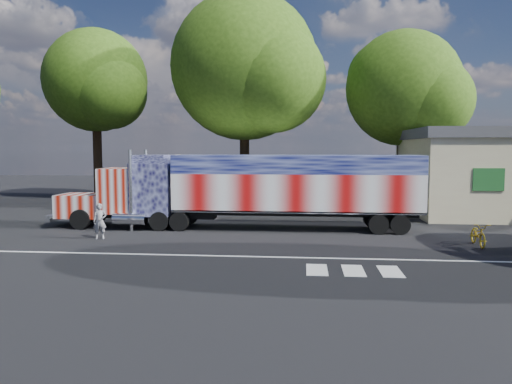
# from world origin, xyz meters

# --- Properties ---
(ground) EXTENTS (100.00, 100.00, 0.00)m
(ground) POSITION_xyz_m (0.00, 0.00, 0.00)
(ground) COLOR black
(lane_markings) EXTENTS (30.00, 2.67, 0.01)m
(lane_markings) POSITION_xyz_m (1.71, -3.77, 0.01)
(lane_markings) COLOR silver
(lane_markings) RESTS_ON ground
(semi_truck) EXTENTS (18.64, 2.94, 3.97)m
(semi_truck) POSITION_xyz_m (-0.34, 3.47, 2.05)
(semi_truck) COLOR black
(semi_truck) RESTS_ON ground
(coach_bus) EXTENTS (12.39, 2.88, 3.61)m
(coach_bus) POSITION_xyz_m (-1.04, 11.04, 1.87)
(coach_bus) COLOR silver
(coach_bus) RESTS_ON ground
(woman) EXTENTS (0.66, 0.52, 1.59)m
(woman) POSITION_xyz_m (-6.72, 0.02, 0.80)
(woman) COLOR slate
(woman) RESTS_ON ground
(bicycle) EXTENTS (0.72, 1.88, 0.98)m
(bicycle) POSITION_xyz_m (9.55, -0.06, 0.49)
(bicycle) COLOR gold
(bicycle) RESTS_ON ground
(tree_n_mid) EXTENTS (11.23, 10.69, 15.31)m
(tree_n_mid) POSITION_xyz_m (-1.89, 15.41, 9.91)
(tree_n_mid) COLOR black
(tree_n_mid) RESTS_ON ground
(tree_nw_a) EXTENTS (8.51, 8.10, 13.46)m
(tree_nw_a) POSITION_xyz_m (-14.07, 17.45, 9.34)
(tree_nw_a) COLOR black
(tree_nw_a) RESTS_ON ground
(tree_ne_a) EXTENTS (8.54, 8.13, 12.33)m
(tree_ne_a) POSITION_xyz_m (9.45, 15.34, 8.21)
(tree_ne_a) COLOR black
(tree_ne_a) RESTS_ON ground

